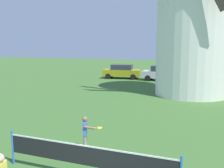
% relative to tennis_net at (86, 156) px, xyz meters
% --- Properties ---
extents(tennis_net, '(5.19, 0.06, 1.10)m').
position_rel_tennis_net_xyz_m(tennis_net, '(0.00, 0.00, 0.00)').
color(tennis_net, blue).
rests_on(tennis_net, ground_plane).
extents(player_far, '(0.80, 0.39, 1.23)m').
position_rel_tennis_net_xyz_m(player_far, '(-0.94, 1.84, 0.01)').
color(player_far, '#9E937F').
rests_on(player_far, ground_plane).
extents(parked_car_mustard, '(4.30, 2.34, 1.56)m').
position_rel_tennis_net_xyz_m(parked_car_mustard, '(-6.27, 21.32, 0.12)').
color(parked_car_mustard, '#999919').
rests_on(parked_car_mustard, ground_plane).
extents(parked_car_silver, '(4.35, 1.97, 1.56)m').
position_rel_tennis_net_xyz_m(parked_car_silver, '(-1.60, 21.13, 0.12)').
color(parked_car_silver, silver).
rests_on(parked_car_silver, ground_plane).
extents(parked_car_blue, '(3.96, 2.00, 1.56)m').
position_rel_tennis_net_xyz_m(parked_car_blue, '(3.31, 21.59, 0.12)').
color(parked_car_blue, '#334C99').
rests_on(parked_car_blue, ground_plane).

